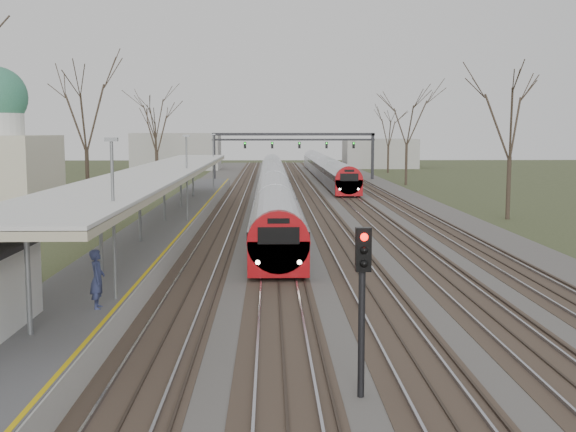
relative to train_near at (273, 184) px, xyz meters
name	(u,v)px	position (x,y,z in m)	size (l,w,h in m)	color
track_bed	(305,202)	(2.76, -3.02, -1.42)	(24.00, 160.00, 0.22)	#474442
platform	(173,222)	(-6.55, -20.52, -0.98)	(3.50, 69.00, 1.00)	#9E9B93
canopy	(161,172)	(-6.55, -25.03, 2.45)	(4.10, 50.00, 3.11)	slate
signal_gantry	(294,142)	(2.79, 26.97, 3.43)	(21.00, 0.59, 6.08)	black
tree_west_far	(85,108)	(-14.50, -10.02, 6.54)	(5.50, 5.50, 11.33)	#2D231C
tree_east_far	(511,116)	(16.50, -16.02, 5.81)	(5.00, 5.00, 10.30)	#2D231C
train_near	(273,184)	(0.00, 0.00, 0.00)	(2.62, 75.21, 3.05)	#B2B5BD
train_far	(325,167)	(7.00, 29.88, 0.00)	(2.62, 60.21, 3.05)	#B2B5BD
passenger	(97,279)	(-5.47, -45.22, 0.42)	(0.65, 0.43, 1.79)	navy
signal_post	(362,287)	(1.75, -50.24, 1.25)	(0.35, 0.45, 4.10)	black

